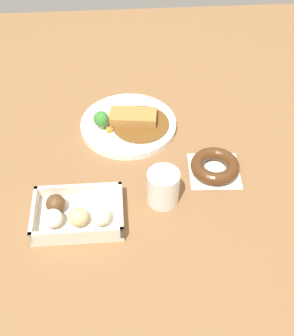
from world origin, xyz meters
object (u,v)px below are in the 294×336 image
object	(u,v)px
curry_plate	(128,124)
donut_box	(76,215)
coffee_mug	(163,187)
chocolate_ring_donut	(215,166)

from	to	relation	value
curry_plate	donut_box	distance (m)	0.33
curry_plate	coffee_mug	world-z (taller)	coffee_mug
coffee_mug	donut_box	bearing A→B (deg)	-166.38
chocolate_ring_donut	coffee_mug	world-z (taller)	coffee_mug
donut_box	coffee_mug	distance (m)	0.20
donut_box	chocolate_ring_donut	size ratio (longest dim) A/B	1.53
curry_plate	donut_box	world-z (taller)	curry_plate
chocolate_ring_donut	curry_plate	bearing A→B (deg)	138.74
curry_plate	chocolate_ring_donut	bearing A→B (deg)	-41.26
chocolate_ring_donut	coffee_mug	bearing A→B (deg)	-148.81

